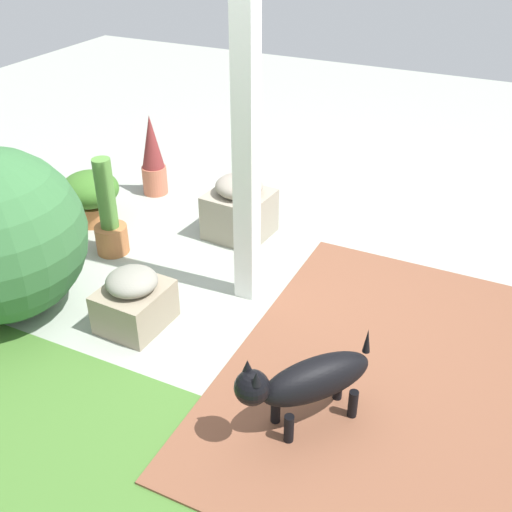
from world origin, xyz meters
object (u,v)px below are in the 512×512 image
Objects in this scene: terracotta_pot_broad at (91,194)px; porch_pillar at (246,113)px; stone_planter_nearest at (239,208)px; dog at (307,381)px; stone_planter_mid at (134,300)px; terracotta_pot_spiky at (153,157)px; terracotta_pot_tall at (109,220)px.

porch_pillar is at bearing 167.03° from terracotta_pot_broad.
stone_planter_nearest is 0.76× the size of dog.
stone_planter_nearest is at bearing -92.90° from stone_planter_mid.
terracotta_pot_broad is (1.09, -0.95, 0.07)m from stone_planter_mid.
terracotta_pot_broad reaches higher than stone_planter_mid.
stone_planter_mid is at bearing 120.17° from terracotta_pot_spiky.
stone_planter_nearest is 1.07m from terracotta_pot_spiky.
stone_planter_nearest is 1.09× the size of terracotta_pot_broad.
terracotta_pot_spiky reaches higher than stone_planter_nearest.
porch_pillar is 3.51× the size of terracotta_pot_spiky.
porch_pillar is at bearing 177.61° from terracotta_pot_tall.
terracotta_pot_spiky is (1.41, -1.02, -0.90)m from porch_pillar.
terracotta_pot_tall reaches higher than terracotta_pot_broad.
terracotta_pot_broad is 2.65m from dog.
terracotta_pot_broad is (1.56, -0.36, -0.99)m from porch_pillar.
porch_pillar is at bearing 144.06° from terracotta_pot_spiky.
stone_planter_nearest is 1.98m from dog.
dog is at bearing 130.48° from porch_pillar.
porch_pillar is 1.49m from terracotta_pot_tall.
stone_planter_nearest reaches higher than terracotta_pot_broad.
terracotta_pot_spiky is (0.94, -1.62, 0.16)m from stone_planter_mid.
terracotta_pot_broad is at bearing -41.26° from stone_planter_mid.
stone_planter_nearest is at bearing -59.21° from porch_pillar.
dog reaches higher than stone_planter_nearest.
porch_pillar is 1.28m from stone_planter_nearest.
porch_pillar reaches higher than terracotta_pot_broad.
terracotta_pot_broad is at bearing -12.97° from porch_pillar.
porch_pillar is at bearing -49.52° from dog.
stone_planter_nearest is 0.70× the size of terracotta_pot_spiky.
dog is (-2.33, 1.26, 0.05)m from terracotta_pot_broad.
terracotta_pot_broad is 0.65× the size of terracotta_pot_spiky.
terracotta_pot_spiky reaches higher than stone_planter_mid.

